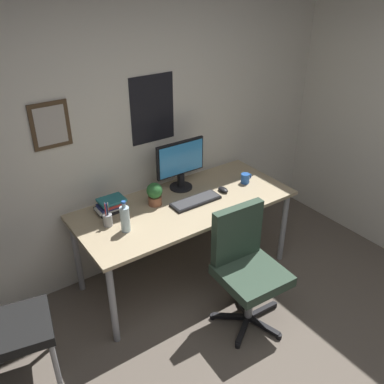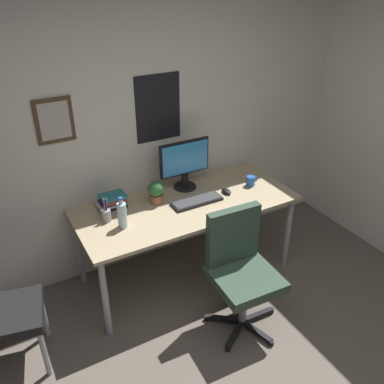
{
  "view_description": "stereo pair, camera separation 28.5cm",
  "coord_description": "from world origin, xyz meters",
  "px_view_note": "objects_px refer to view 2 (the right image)",
  "views": [
    {
      "loc": [
        -1.35,
        -0.79,
        2.5
      ],
      "look_at": [
        0.3,
        1.57,
        0.89
      ],
      "focal_mm": 38.95,
      "sensor_mm": 36.0,
      "label": 1
    },
    {
      "loc": [
        -1.1,
        -0.94,
        2.5
      ],
      "look_at": [
        0.3,
        1.57,
        0.89
      ],
      "focal_mm": 38.95,
      "sensor_mm": 36.0,
      "label": 2
    }
  ],
  "objects_px": {
    "coffee_mug_near": "(251,181)",
    "pen_cup": "(106,215)",
    "monitor": "(185,163)",
    "potted_plant": "(156,191)",
    "water_bottle": "(122,215)",
    "keyboard": "(197,201)",
    "office_chair": "(240,266)",
    "book_stack_left": "(112,201)",
    "computer_mouse": "(226,191)"
  },
  "relations": [
    {
      "from": "coffee_mug_near",
      "to": "pen_cup",
      "type": "height_order",
      "value": "pen_cup"
    },
    {
      "from": "monitor",
      "to": "potted_plant",
      "type": "height_order",
      "value": "monitor"
    },
    {
      "from": "monitor",
      "to": "water_bottle",
      "type": "relative_size",
      "value": 1.82
    },
    {
      "from": "monitor",
      "to": "keyboard",
      "type": "height_order",
      "value": "monitor"
    },
    {
      "from": "office_chair",
      "to": "monitor",
      "type": "xyz_separation_m",
      "value": [
        0.03,
        0.92,
        0.45
      ]
    },
    {
      "from": "office_chair",
      "to": "pen_cup",
      "type": "bearing_deg",
      "value": 135.24
    },
    {
      "from": "pen_cup",
      "to": "book_stack_left",
      "type": "xyz_separation_m",
      "value": [
        0.11,
        0.17,
        -0.0
      ]
    },
    {
      "from": "keyboard",
      "to": "water_bottle",
      "type": "bearing_deg",
      "value": -176.52
    },
    {
      "from": "keyboard",
      "to": "computer_mouse",
      "type": "bearing_deg",
      "value": 2.68
    },
    {
      "from": "office_chair",
      "to": "coffee_mug_near",
      "type": "bearing_deg",
      "value": 49.88
    },
    {
      "from": "coffee_mug_near",
      "to": "computer_mouse",
      "type": "bearing_deg",
      "value": -177.07
    },
    {
      "from": "keyboard",
      "to": "monitor",
      "type": "bearing_deg",
      "value": 82.14
    },
    {
      "from": "keyboard",
      "to": "book_stack_left",
      "type": "height_order",
      "value": "book_stack_left"
    },
    {
      "from": "computer_mouse",
      "to": "coffee_mug_near",
      "type": "xyz_separation_m",
      "value": [
        0.27,
        0.01,
        0.03
      ]
    },
    {
      "from": "potted_plant",
      "to": "office_chair",
      "type": "bearing_deg",
      "value": -69.59
    },
    {
      "from": "potted_plant",
      "to": "pen_cup",
      "type": "distance_m",
      "value": 0.45
    },
    {
      "from": "pen_cup",
      "to": "monitor",
      "type": "bearing_deg",
      "value": 13.14
    },
    {
      "from": "computer_mouse",
      "to": "keyboard",
      "type": "bearing_deg",
      "value": -177.32
    },
    {
      "from": "office_chair",
      "to": "keyboard",
      "type": "distance_m",
      "value": 0.68
    },
    {
      "from": "potted_plant",
      "to": "pen_cup",
      "type": "xyz_separation_m",
      "value": [
        -0.45,
        -0.06,
        -0.05
      ]
    },
    {
      "from": "computer_mouse",
      "to": "pen_cup",
      "type": "distance_m",
      "value": 1.05
    },
    {
      "from": "monitor",
      "to": "book_stack_left",
      "type": "relative_size",
      "value": 1.98
    },
    {
      "from": "water_bottle",
      "to": "coffee_mug_near",
      "type": "bearing_deg",
      "value": 3.17
    },
    {
      "from": "book_stack_left",
      "to": "office_chair",
      "type": "bearing_deg",
      "value": -55.09
    },
    {
      "from": "water_bottle",
      "to": "pen_cup",
      "type": "distance_m",
      "value": 0.17
    },
    {
      "from": "pen_cup",
      "to": "book_stack_left",
      "type": "bearing_deg",
      "value": 58.05
    },
    {
      "from": "pen_cup",
      "to": "book_stack_left",
      "type": "distance_m",
      "value": 0.2
    },
    {
      "from": "keyboard",
      "to": "computer_mouse",
      "type": "height_order",
      "value": "computer_mouse"
    },
    {
      "from": "coffee_mug_near",
      "to": "book_stack_left",
      "type": "relative_size",
      "value": 0.49
    },
    {
      "from": "monitor",
      "to": "coffee_mug_near",
      "type": "bearing_deg",
      "value": -25.79
    },
    {
      "from": "computer_mouse",
      "to": "water_bottle",
      "type": "relative_size",
      "value": 0.44
    },
    {
      "from": "computer_mouse",
      "to": "book_stack_left",
      "type": "distance_m",
      "value": 0.97
    },
    {
      "from": "computer_mouse",
      "to": "potted_plant",
      "type": "distance_m",
      "value": 0.62
    },
    {
      "from": "office_chair",
      "to": "coffee_mug_near",
      "type": "height_order",
      "value": "office_chair"
    },
    {
      "from": "monitor",
      "to": "coffee_mug_near",
      "type": "height_order",
      "value": "monitor"
    },
    {
      "from": "computer_mouse",
      "to": "water_bottle",
      "type": "bearing_deg",
      "value": -176.77
    },
    {
      "from": "office_chair",
      "to": "potted_plant",
      "type": "xyz_separation_m",
      "value": [
        -0.3,
        0.8,
        0.32
      ]
    },
    {
      "from": "office_chair",
      "to": "keyboard",
      "type": "height_order",
      "value": "office_chair"
    },
    {
      "from": "monitor",
      "to": "pen_cup",
      "type": "xyz_separation_m",
      "value": [
        -0.78,
        -0.18,
        -0.19
      ]
    },
    {
      "from": "water_bottle",
      "to": "potted_plant",
      "type": "bearing_deg",
      "value": 28.87
    },
    {
      "from": "keyboard",
      "to": "book_stack_left",
      "type": "distance_m",
      "value": 0.69
    },
    {
      "from": "monitor",
      "to": "pen_cup",
      "type": "bearing_deg",
      "value": -166.86
    },
    {
      "from": "potted_plant",
      "to": "computer_mouse",
      "type": "bearing_deg",
      "value": -14.07
    },
    {
      "from": "pen_cup",
      "to": "office_chair",
      "type": "bearing_deg",
      "value": -44.76
    },
    {
      "from": "office_chair",
      "to": "potted_plant",
      "type": "bearing_deg",
      "value": 110.41
    },
    {
      "from": "monitor",
      "to": "keyboard",
      "type": "distance_m",
      "value": 0.36
    },
    {
      "from": "water_bottle",
      "to": "coffee_mug_near",
      "type": "relative_size",
      "value": 2.22
    },
    {
      "from": "office_chair",
      "to": "water_bottle",
      "type": "distance_m",
      "value": 0.95
    },
    {
      "from": "computer_mouse",
      "to": "pen_cup",
      "type": "height_order",
      "value": "pen_cup"
    },
    {
      "from": "computer_mouse",
      "to": "book_stack_left",
      "type": "relative_size",
      "value": 0.47
    }
  ]
}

